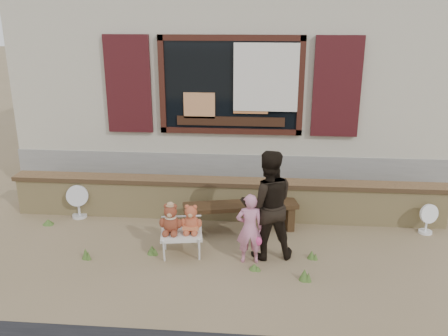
# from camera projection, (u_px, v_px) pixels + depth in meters

# --- Properties ---
(ground) EXTENTS (80.00, 80.00, 0.00)m
(ground) POSITION_uv_depth(u_px,v_px,m) (220.00, 245.00, 6.96)
(ground) COLOR olive
(ground) RESTS_ON ground
(shopfront) EXTENTS (8.04, 5.13, 4.00)m
(shopfront) POSITION_uv_depth(u_px,v_px,m) (239.00, 71.00, 10.57)
(shopfront) COLOR #B0A78E
(shopfront) RESTS_ON ground
(brick_wall) EXTENTS (7.10, 0.36, 0.67)m
(brick_wall) POSITION_uv_depth(u_px,v_px,m) (226.00, 198.00, 7.79)
(brick_wall) COLOR tan
(brick_wall) RESTS_ON ground
(bench) EXTENTS (1.80, 0.74, 0.45)m
(bench) POSITION_uv_depth(u_px,v_px,m) (240.00, 211.00, 7.33)
(bench) COLOR #302011
(bench) RESTS_ON ground
(folding_chair) EXTENTS (0.64, 0.59, 0.35)m
(folding_chair) POSITION_uv_depth(u_px,v_px,m) (182.00, 234.00, 6.60)
(folding_chair) COLOR silver
(folding_chair) RESTS_ON ground
(teddy_bear_left) EXTENTS (0.36, 0.32, 0.44)m
(teddy_bear_left) POSITION_uv_depth(u_px,v_px,m) (171.00, 218.00, 6.51)
(teddy_bear_left) COLOR brown
(teddy_bear_left) RESTS_ON folding_chair
(teddy_bear_right) EXTENTS (0.34, 0.31, 0.41)m
(teddy_bear_right) POSITION_uv_depth(u_px,v_px,m) (191.00, 218.00, 6.53)
(teddy_bear_right) COLOR #9A462A
(teddy_bear_right) RESTS_ON folding_chair
(child) EXTENTS (0.38, 0.27, 0.99)m
(child) POSITION_uv_depth(u_px,v_px,m) (250.00, 229.00, 6.36)
(child) COLOR pink
(child) RESTS_ON ground
(adult) EXTENTS (0.84, 0.70, 1.54)m
(adult) POSITION_uv_depth(u_px,v_px,m) (268.00, 205.00, 6.43)
(adult) COLOR black
(adult) RESTS_ON ground
(fan_left) EXTENTS (0.37, 0.24, 0.57)m
(fan_left) POSITION_uv_depth(u_px,v_px,m) (78.00, 201.00, 7.82)
(fan_left) COLOR silver
(fan_left) RESTS_ON ground
(fan_right) EXTENTS (0.31, 0.21, 0.49)m
(fan_right) POSITION_uv_depth(u_px,v_px,m) (427.00, 218.00, 7.27)
(fan_right) COLOR white
(fan_right) RESTS_ON ground
(grass_tufts) EXTENTS (4.29, 1.49, 0.16)m
(grass_tufts) POSITION_uv_depth(u_px,v_px,m) (182.00, 252.00, 6.64)
(grass_tufts) COLOR #456428
(grass_tufts) RESTS_ON ground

